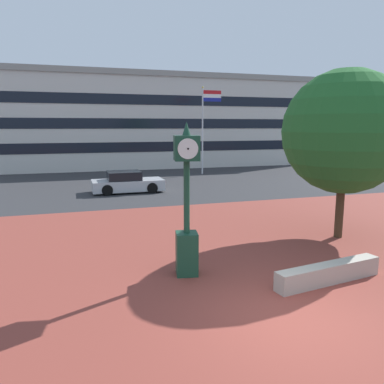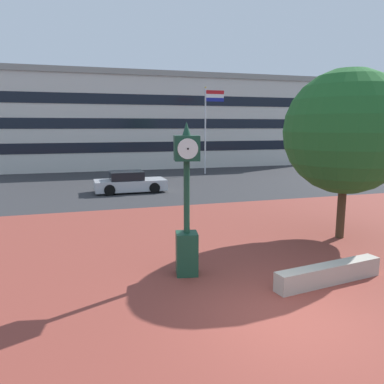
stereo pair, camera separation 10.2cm
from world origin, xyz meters
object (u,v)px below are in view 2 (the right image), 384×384
at_px(civic_building, 151,122).
at_px(flagpole_primary, 208,122).
at_px(car_street_near, 129,183).
at_px(plaza_tree, 349,135).
at_px(street_clock, 187,208).

bearing_deg(civic_building, flagpole_primary, -77.95).
relative_size(car_street_near, flagpole_primary, 0.60).
distance_m(plaza_tree, flagpole_primary, 18.84).
height_order(car_street_near, civic_building, civic_building).
distance_m(plaza_tree, car_street_near, 13.67).
bearing_deg(plaza_tree, car_street_near, 117.98).
bearing_deg(plaza_tree, civic_building, 92.45).
bearing_deg(flagpole_primary, street_clock, -110.38).
distance_m(plaza_tree, civic_building, 30.62).
relative_size(flagpole_primary, civic_building, 0.22).
distance_m(street_clock, civic_building, 32.97).
distance_m(flagpole_primary, civic_building, 12.06).
bearing_deg(flagpole_primary, plaza_tree, -93.68).
xyz_separation_m(plaza_tree, car_street_near, (-6.24, 11.75, -3.12)).
distance_m(street_clock, car_street_near, 13.69).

